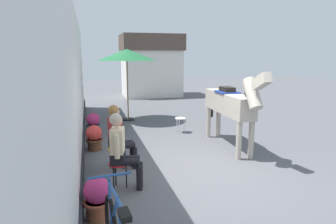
# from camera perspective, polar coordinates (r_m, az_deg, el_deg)

# --- Properties ---
(ground_plane) EXTENTS (40.00, 40.00, 0.00)m
(ground_plane) POSITION_cam_1_polar(r_m,az_deg,el_deg) (9.01, -0.56, -4.31)
(ground_plane) COLOR #56565B
(pub_facade_wall) EXTENTS (0.34, 14.00, 3.40)m
(pub_facade_wall) POSITION_cam_1_polar(r_m,az_deg,el_deg) (6.97, -18.02, 3.50)
(pub_facade_wall) COLOR white
(pub_facade_wall) RESTS_ON ground_plane
(distant_cottage) EXTENTS (3.40, 2.60, 3.50)m
(distant_cottage) POSITION_cam_1_polar(r_m,az_deg,el_deg) (17.34, -3.29, 9.10)
(distant_cottage) COLOR silver
(distant_cottage) RESTS_ON ground_plane
(seated_visitor_near) EXTENTS (0.61, 0.48, 1.39)m
(seated_visitor_near) POSITION_cam_1_polar(r_m,az_deg,el_deg) (5.32, -9.02, -6.73)
(seated_visitor_near) COLOR red
(seated_visitor_near) RESTS_ON ground_plane
(seated_visitor_far) EXTENTS (0.61, 0.48, 1.39)m
(seated_visitor_far) POSITION_cam_1_polar(r_m,az_deg,el_deg) (6.18, -9.56, -4.22)
(seated_visitor_far) COLOR gold
(seated_visitor_far) RESTS_ON ground_plane
(saddled_horse_center) EXTENTS (0.52, 3.00, 2.06)m
(saddled_horse_center) POSITION_cam_1_polar(r_m,az_deg,el_deg) (7.63, 11.98, 1.54)
(saddled_horse_center) COLOR #B2A899
(saddled_horse_center) RESTS_ON ground_plane
(flower_planter_nearest) EXTENTS (0.43, 0.43, 0.64)m
(flower_planter_nearest) POSITION_cam_1_polar(r_m,az_deg,el_deg) (4.61, -13.48, -15.73)
(flower_planter_nearest) COLOR #A85638
(flower_planter_nearest) RESTS_ON ground_plane
(flower_planter_inner_far) EXTENTS (0.43, 0.43, 0.64)m
(flower_planter_inner_far) POSITION_cam_1_polar(r_m,az_deg,el_deg) (7.71, -14.07, -4.74)
(flower_planter_inner_far) COLOR brown
(flower_planter_inner_far) RESTS_ON ground_plane
(flower_planter_farthest) EXTENTS (0.43, 0.43, 0.64)m
(flower_planter_farthest) POSITION_cam_1_polar(r_m,az_deg,el_deg) (9.31, -14.25, -2.04)
(flower_planter_farthest) COLOR #4C4C51
(flower_planter_farthest) RESTS_ON ground_plane
(cafe_parasol) EXTENTS (2.10, 2.10, 2.58)m
(cafe_parasol) POSITION_cam_1_polar(r_m,az_deg,el_deg) (10.75, -7.98, 10.82)
(cafe_parasol) COLOR black
(cafe_parasol) RESTS_ON ground_plane
(spare_stool_white) EXTENTS (0.32, 0.32, 0.46)m
(spare_stool_white) POSITION_cam_1_polar(r_m,az_deg,el_deg) (9.14, 2.37, -1.51)
(spare_stool_white) COLOR white
(spare_stool_white) RESTS_ON ground_plane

